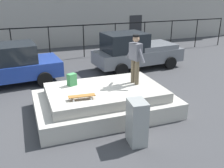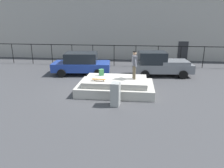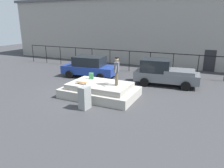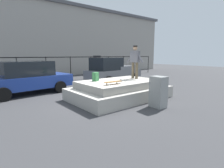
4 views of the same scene
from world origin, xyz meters
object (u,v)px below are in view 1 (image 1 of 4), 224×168
backpack (72,80)px  utility_box (137,122)px  car_blue_sedan_near (6,65)px  skateboarder (135,56)px  skateboard (82,96)px  car_grey_pickup_mid (135,51)px

backpack → utility_box: 2.94m
car_blue_sedan_near → skateboarder: bearing=-42.7°
backpack → skateboard: bearing=69.0°
skateboarder → car_blue_sedan_near: size_ratio=0.36×
skateboarder → backpack: 2.26m
skateboarder → backpack: size_ratio=4.05×
skateboarder → car_blue_sedan_near: bearing=137.3°
car_blue_sedan_near → car_grey_pickup_mid: car_grey_pickup_mid is taller
backpack → car_grey_pickup_mid: size_ratio=0.09×
skateboarder → skateboard: 2.31m
skateboarder → utility_box: size_ratio=1.34×
backpack → car_blue_sedan_near: bearing=-79.9°
skateboarder → utility_box: (-0.91, -2.13, -1.20)m
skateboard → car_grey_pickup_mid: size_ratio=0.17×
skateboard → backpack: size_ratio=1.97×
backpack → skateboarder: bearing=142.9°
car_blue_sedan_near → car_grey_pickup_mid: 6.16m
utility_box → skateboarder: bearing=72.1°
utility_box → car_blue_sedan_near: bearing=123.9°
skateboard → car_blue_sedan_near: (-2.18, 4.58, -0.08)m
utility_box → skateboard: bearing=133.1°
utility_box → car_grey_pickup_mid: bearing=70.7°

